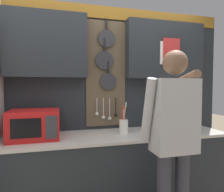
% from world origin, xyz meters
% --- Properties ---
extents(base_cabinet_counter, '(2.47, 0.64, 0.89)m').
position_xyz_m(base_cabinet_counter, '(0.00, -0.00, 0.44)').
color(base_cabinet_counter, '#23282D').
rests_on(base_cabinet_counter, ground_plane).
extents(back_wall_unit, '(3.04, 0.23, 2.40)m').
position_xyz_m(back_wall_unit, '(0.01, 0.28, 1.52)').
color(back_wall_unit, '#23282D').
rests_on(back_wall_unit, ground_plane).
extents(microwave, '(0.49, 0.39, 0.29)m').
position_xyz_m(microwave, '(-0.89, 0.03, 1.03)').
color(microwave, red).
rests_on(microwave, base_cabinet_counter).
extents(knife_block, '(0.13, 0.16, 0.26)m').
position_xyz_m(knife_block, '(0.64, 0.03, 0.98)').
color(knife_block, brown).
rests_on(knife_block, base_cabinet_counter).
extents(utensil_crock, '(0.10, 0.10, 0.35)m').
position_xyz_m(utensil_crock, '(0.07, 0.03, 0.98)').
color(utensil_crock, white).
rests_on(utensil_crock, base_cabinet_counter).
extents(person, '(0.54, 0.67, 1.73)m').
position_xyz_m(person, '(0.32, -0.59, 1.04)').
color(person, '#383842').
rests_on(person, ground_plane).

